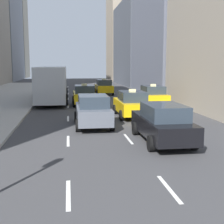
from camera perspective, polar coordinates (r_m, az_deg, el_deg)
The scene contains 8 objects.
lane_markings at distance 23.44m, azimuth -1.19°, elevation 0.19°, with size 5.72×56.00×0.01m.
taxi_lead at distance 36.78m, azimuth -1.51°, elevation 4.63°, with size 2.02×4.40×1.87m.
taxi_second at distance 20.73m, azimuth 3.60°, elevation 1.50°, with size 2.02×4.40×1.87m.
taxi_third at distance 26.88m, azimuth -5.10°, elevation 3.12°, with size 2.02×4.40×1.87m.
taxi_fourth at distance 26.29m, azimuth 7.37°, elevation 2.96°, with size 2.02×4.40×1.87m.
sedan_black_near at distance 17.49m, azimuth -3.51°, elevation 0.26°, with size 2.02×4.44×1.79m.
sedan_silver_behind at distance 14.11m, azimuth 9.22°, elevation -1.94°, with size 2.02×4.89×1.74m.
city_bus at distance 30.06m, azimuth -10.83°, elevation 5.31°, with size 2.80×11.61×3.25m.
Camera 1 is at (-0.14, -0.03, 3.45)m, focal length 50.00 mm.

